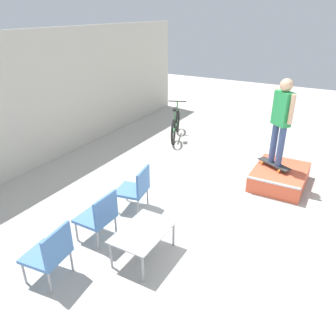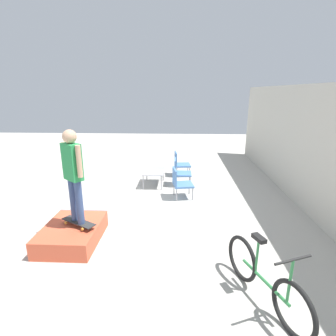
{
  "view_description": "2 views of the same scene",
  "coord_description": "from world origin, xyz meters",
  "px_view_note": "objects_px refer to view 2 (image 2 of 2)",
  "views": [
    {
      "loc": [
        -4.8,
        -1.44,
        3.36
      ],
      "look_at": [
        -0.2,
        1.14,
        0.79
      ],
      "focal_mm": 35.0,
      "sensor_mm": 36.0,
      "label": 1
    },
    {
      "loc": [
        6.13,
        1.57,
        2.82
      ],
      "look_at": [
        -0.15,
        1.28,
        0.98
      ],
      "focal_mm": 28.0,
      "sensor_mm": 36.0,
      "label": 2
    }
  ],
  "objects_px": {
    "person_skater": "(73,169)",
    "skateboard_on_ramp": "(79,222)",
    "bicycle": "(264,279)",
    "patio_chair_right": "(180,182)",
    "coffee_table": "(154,172)",
    "patio_chair_center": "(180,171)",
    "patio_chair_left": "(180,163)",
    "skate_ramp_box": "(72,233)"
  },
  "relations": [
    {
      "from": "patio_chair_right",
      "to": "bicycle",
      "type": "relative_size",
      "value": 0.51
    },
    {
      "from": "skateboard_on_ramp",
      "to": "patio_chair_left",
      "type": "relative_size",
      "value": 0.89
    },
    {
      "from": "person_skater",
      "to": "skateboard_on_ramp",
      "type": "bearing_deg",
      "value": 128.78
    },
    {
      "from": "patio_chair_right",
      "to": "skateboard_on_ramp",
      "type": "bearing_deg",
      "value": 129.57
    },
    {
      "from": "coffee_table",
      "to": "patio_chair_center",
      "type": "bearing_deg",
      "value": 90.02
    },
    {
      "from": "bicycle",
      "to": "person_skater",
      "type": "bearing_deg",
      "value": -135.68
    },
    {
      "from": "bicycle",
      "to": "skate_ramp_box",
      "type": "bearing_deg",
      "value": -134.92
    },
    {
      "from": "patio_chair_center",
      "to": "skate_ramp_box",
      "type": "bearing_deg",
      "value": 147.87
    },
    {
      "from": "patio_chair_right",
      "to": "bicycle",
      "type": "height_order",
      "value": "bicycle"
    },
    {
      "from": "skateboard_on_ramp",
      "to": "bicycle",
      "type": "xyz_separation_m",
      "value": [
        1.38,
        3.09,
        -0.05
      ]
    },
    {
      "from": "skateboard_on_ramp",
      "to": "patio_chair_right",
      "type": "relative_size",
      "value": 0.89
    },
    {
      "from": "coffee_table",
      "to": "person_skater",
      "type": "bearing_deg",
      "value": -18.56
    },
    {
      "from": "skate_ramp_box",
      "to": "patio_chair_left",
      "type": "height_order",
      "value": "patio_chair_left"
    },
    {
      "from": "skateboard_on_ramp",
      "to": "person_skater",
      "type": "xyz_separation_m",
      "value": [
        0.0,
        0.0,
        1.05
      ]
    },
    {
      "from": "person_skater",
      "to": "bicycle",
      "type": "height_order",
      "value": "person_skater"
    },
    {
      "from": "skate_ramp_box",
      "to": "coffee_table",
      "type": "xyz_separation_m",
      "value": [
        -3.3,
        1.26,
        0.24
      ]
    },
    {
      "from": "skate_ramp_box",
      "to": "coffee_table",
      "type": "height_order",
      "value": "coffee_table"
    },
    {
      "from": "patio_chair_left",
      "to": "coffee_table",
      "type": "bearing_deg",
      "value": 133.65
    },
    {
      "from": "person_skater",
      "to": "patio_chair_right",
      "type": "bearing_deg",
      "value": 88.69
    },
    {
      "from": "coffee_table",
      "to": "patio_chair_left",
      "type": "height_order",
      "value": "patio_chair_left"
    },
    {
      "from": "skate_ramp_box",
      "to": "bicycle",
      "type": "bearing_deg",
      "value": 66.63
    },
    {
      "from": "patio_chair_right",
      "to": "coffee_table",
      "type": "bearing_deg",
      "value": 28.65
    },
    {
      "from": "person_skater",
      "to": "bicycle",
      "type": "distance_m",
      "value": 3.56
    },
    {
      "from": "skateboard_on_ramp",
      "to": "patio_chair_right",
      "type": "height_order",
      "value": "patio_chair_right"
    },
    {
      "from": "patio_chair_right",
      "to": "patio_chair_left",
      "type": "bearing_deg",
      "value": -10.32
    },
    {
      "from": "skateboard_on_ramp",
      "to": "person_skater",
      "type": "bearing_deg",
      "value": -60.77
    },
    {
      "from": "skate_ramp_box",
      "to": "patio_chair_center",
      "type": "relative_size",
      "value": 1.63
    },
    {
      "from": "patio_chair_center",
      "to": "bicycle",
      "type": "xyz_separation_m",
      "value": [
        4.69,
        1.15,
        -0.09
      ]
    },
    {
      "from": "skate_ramp_box",
      "to": "patio_chair_center",
      "type": "distance_m",
      "value": 3.91
    },
    {
      "from": "patio_chair_left",
      "to": "bicycle",
      "type": "distance_m",
      "value": 5.8
    },
    {
      "from": "patio_chair_left",
      "to": "patio_chair_center",
      "type": "height_order",
      "value": "same"
    },
    {
      "from": "person_skater",
      "to": "patio_chair_right",
      "type": "xyz_separation_m",
      "value": [
        -2.3,
        1.93,
        -1.02
      ]
    },
    {
      "from": "person_skater",
      "to": "coffee_table",
      "type": "bearing_deg",
      "value": 110.22
    },
    {
      "from": "patio_chair_center",
      "to": "patio_chair_right",
      "type": "height_order",
      "value": "same"
    },
    {
      "from": "patio_chair_left",
      "to": "patio_chair_right",
      "type": "bearing_deg",
      "value": 173.38
    },
    {
      "from": "person_skater",
      "to": "patio_chair_right",
      "type": "distance_m",
      "value": 3.17
    },
    {
      "from": "skateboard_on_ramp",
      "to": "patio_chair_center",
      "type": "relative_size",
      "value": 0.89
    },
    {
      "from": "patio_chair_left",
      "to": "skateboard_on_ramp",
      "type": "bearing_deg",
      "value": 149.15
    },
    {
      "from": "skate_ramp_box",
      "to": "person_skater",
      "type": "distance_m",
      "value": 1.31
    },
    {
      "from": "person_skater",
      "to": "coffee_table",
      "type": "height_order",
      "value": "person_skater"
    },
    {
      "from": "patio_chair_center",
      "to": "bicycle",
      "type": "height_order",
      "value": "bicycle"
    },
    {
      "from": "skateboard_on_ramp",
      "to": "patio_chair_right",
      "type": "xyz_separation_m",
      "value": [
        -2.3,
        1.93,
        0.03
      ]
    }
  ]
}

